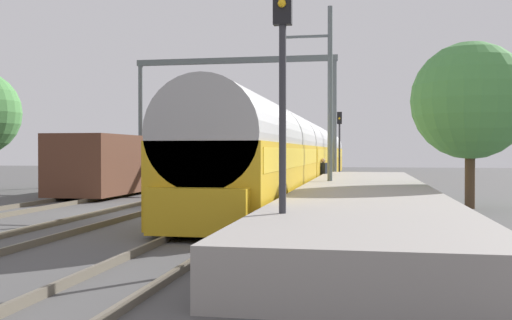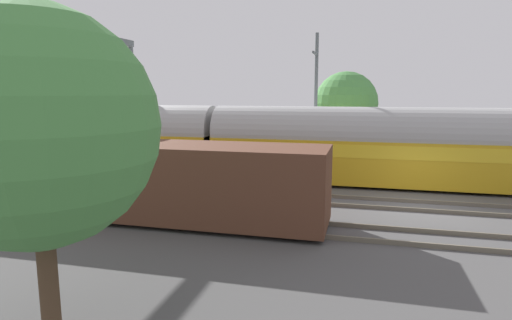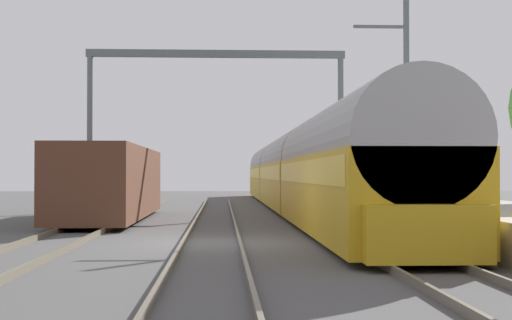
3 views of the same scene
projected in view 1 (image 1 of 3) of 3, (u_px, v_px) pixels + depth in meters
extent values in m
plane|color=#4D4D4C|center=(131.00, 213.00, 20.48)|extent=(120.00, 120.00, 0.00)
cube|color=#645D4E|center=(3.00, 208.00, 21.34)|extent=(0.08, 60.00, 0.16)
cube|color=#645D4E|center=(40.00, 209.00, 21.08)|extent=(0.08, 60.00, 0.16)
cube|color=#645D4E|center=(111.00, 210.00, 20.61)|extent=(0.08, 60.00, 0.16)
cube|color=#645D4E|center=(151.00, 211.00, 20.35)|extent=(0.08, 60.00, 0.16)
cube|color=#645D4E|center=(227.00, 212.00, 19.87)|extent=(0.08, 60.00, 0.16)
cube|color=#645D4E|center=(269.00, 213.00, 19.61)|extent=(0.08, 60.00, 0.16)
cube|color=gray|center=(365.00, 198.00, 21.01)|extent=(4.40, 28.00, 0.90)
cube|color=gold|center=(259.00, 174.00, 21.88)|extent=(2.90, 16.00, 2.20)
cube|color=gold|center=(259.00, 157.00, 21.87)|extent=(2.93, 15.36, 0.64)
cylinder|color=#A1A1A1|center=(259.00, 139.00, 21.86)|extent=(2.84, 16.00, 2.84)
cube|color=gold|center=(304.00, 165.00, 37.96)|extent=(2.90, 16.00, 2.20)
cube|color=gold|center=(304.00, 155.00, 37.95)|extent=(2.93, 15.36, 0.64)
cylinder|color=#A1A1A1|center=(304.00, 144.00, 37.94)|extent=(2.84, 16.00, 2.84)
cube|color=gold|center=(322.00, 161.00, 54.04)|extent=(2.90, 16.00, 2.20)
cube|color=gold|center=(322.00, 154.00, 54.03)|extent=(2.93, 15.36, 0.64)
cylinder|color=#A1A1A1|center=(322.00, 146.00, 54.02)|extent=(2.84, 16.00, 2.84)
cube|color=gold|center=(197.00, 212.00, 13.77)|extent=(2.40, 0.50, 1.10)
cube|color=#563323|center=(130.00, 163.00, 31.00)|extent=(2.80, 13.00, 2.70)
cube|color=black|center=(130.00, 188.00, 31.02)|extent=(2.52, 11.96, 0.10)
cylinder|color=#2E2E2E|center=(323.00, 183.00, 32.08)|extent=(0.24, 0.24, 0.85)
cube|color=#232833|center=(323.00, 169.00, 32.06)|extent=(0.46, 0.39, 0.64)
sphere|color=tan|center=(323.00, 160.00, 32.06)|extent=(0.24, 0.24, 0.24)
cylinder|color=#2D2D33|center=(283.00, 143.00, 11.61)|extent=(0.14, 0.14, 4.56)
cube|color=black|center=(283.00, 2.00, 11.57)|extent=(0.36, 0.20, 0.90)
sphere|color=yellow|center=(282.00, 3.00, 11.45)|extent=(0.16, 0.16, 0.16)
cylinder|color=#2D2D33|center=(339.00, 152.00, 44.55)|extent=(0.14, 0.14, 4.14)
cube|color=black|center=(339.00, 118.00, 44.51)|extent=(0.36, 0.20, 0.90)
sphere|color=yellow|center=(339.00, 118.00, 44.39)|extent=(0.16, 0.16, 0.16)
cylinder|color=slate|center=(141.00, 125.00, 37.81)|extent=(0.28, 0.28, 7.50)
cylinder|color=slate|center=(334.00, 124.00, 35.61)|extent=(0.28, 0.28, 7.50)
cube|color=slate|center=(235.00, 60.00, 36.65)|extent=(12.59, 0.24, 0.36)
cylinder|color=slate|center=(330.00, 105.00, 24.29)|extent=(0.20, 0.20, 8.00)
cube|color=slate|center=(308.00, 37.00, 24.42)|extent=(1.80, 0.10, 0.10)
cylinder|color=#4C3826|center=(470.00, 177.00, 21.94)|extent=(0.36, 0.36, 2.35)
sphere|color=#498B44|center=(470.00, 101.00, 21.89)|extent=(4.30, 4.30, 4.30)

